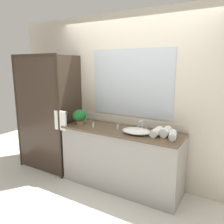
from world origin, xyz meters
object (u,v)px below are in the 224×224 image
object	(u,v)px
potted_plant	(80,116)
amenity_bottle_body_wash	(85,119)
amenity_bottle_shampoo	(118,126)
rolled_towel_far_edge	(156,132)
sink_basin	(136,131)
faucet	(142,127)
rolled_towel_near_edge	(173,135)
rolled_towel_middle	(166,132)
amenity_bottle_conditioner	(93,125)

from	to	relation	value
potted_plant	amenity_bottle_body_wash	size ratio (longest dim) A/B	2.48
amenity_bottle_shampoo	rolled_towel_far_edge	bearing A→B (deg)	-1.93
amenity_bottle_body_wash	sink_basin	bearing A→B (deg)	-10.72
amenity_bottle_shampoo	faucet	bearing A→B (deg)	19.14
sink_basin	rolled_towel_far_edge	bearing A→B (deg)	8.39
faucet	rolled_towel_far_edge	world-z (taller)	faucet
rolled_towel_near_edge	sink_basin	bearing A→B (deg)	-176.49
potted_plant	rolled_towel_near_edge	size ratio (longest dim) A/B	0.98
rolled_towel_middle	potted_plant	bearing A→B (deg)	-176.40
amenity_bottle_body_wash	potted_plant	bearing A→B (deg)	-80.45
rolled_towel_middle	rolled_towel_far_edge	distance (m)	0.12
potted_plant	amenity_bottle_body_wash	world-z (taller)	potted_plant
potted_plant	amenity_bottle_conditioner	distance (m)	0.32
potted_plant	rolled_towel_far_edge	bearing A→B (deg)	1.59
amenity_bottle_conditioner	amenity_bottle_body_wash	distance (m)	0.42
sink_basin	faucet	world-z (taller)	faucet
amenity_bottle_shampoo	rolled_towel_middle	distance (m)	0.71
sink_basin	amenity_bottle_body_wash	xyz separation A→B (m)	(-1.03, 0.19, 0.01)
amenity_bottle_shampoo	amenity_bottle_conditioner	size ratio (longest dim) A/B	1.15
faucet	amenity_bottle_body_wash	xyz separation A→B (m)	(-1.03, 0.02, -0.01)
amenity_bottle_conditioner	amenity_bottle_body_wash	bearing A→B (deg)	143.94
rolled_towel_far_edge	rolled_towel_near_edge	bearing A→B (deg)	-2.59
sink_basin	faucet	distance (m)	0.18
amenity_bottle_conditioner	amenity_bottle_body_wash	world-z (taller)	amenity_bottle_body_wash
sink_basin	rolled_towel_near_edge	xyz separation A→B (m)	(0.49, 0.03, 0.01)
rolled_towel_near_edge	potted_plant	bearing A→B (deg)	-179.03
amenity_bottle_conditioner	rolled_towel_far_edge	world-z (taller)	rolled_towel_far_edge
potted_plant	amenity_bottle_body_wash	xyz separation A→B (m)	(-0.03, 0.19, -0.09)
sink_basin	amenity_bottle_shampoo	world-z (taller)	amenity_bottle_shampoo
amenity_bottle_conditioner	rolled_towel_far_edge	bearing A→B (deg)	5.32
amenity_bottle_shampoo	rolled_towel_far_edge	xyz separation A→B (m)	(0.60, -0.02, 0.01)
rolled_towel_middle	rolled_towel_far_edge	xyz separation A→B (m)	(-0.11, -0.05, -0.01)
sink_basin	potted_plant	size ratio (longest dim) A/B	1.77
amenity_bottle_conditioner	rolled_towel_middle	world-z (taller)	rolled_towel_middle
rolled_towel_far_edge	amenity_bottle_conditioner	bearing A→B (deg)	-174.68
sink_basin	rolled_towel_near_edge	bearing A→B (deg)	3.51
amenity_bottle_shampoo	rolled_towel_near_edge	distance (m)	0.82
amenity_bottle_body_wash	amenity_bottle_conditioner	bearing A→B (deg)	-36.06
faucet	rolled_towel_middle	xyz separation A→B (m)	(0.38, -0.08, 0.01)
sink_basin	rolled_towel_far_edge	distance (m)	0.28
rolled_towel_middle	rolled_towel_far_edge	bearing A→B (deg)	-154.87
amenity_bottle_body_wash	rolled_towel_near_edge	world-z (taller)	same
faucet	amenity_bottle_conditioner	size ratio (longest dim) A/B	2.14
potted_plant	amenity_bottle_body_wash	distance (m)	0.21
amenity_bottle_shampoo	amenity_bottle_conditioner	xyz separation A→B (m)	(-0.36, -0.11, -0.01)
amenity_bottle_body_wash	rolled_towel_near_edge	distance (m)	1.53
sink_basin	amenity_bottle_body_wash	distance (m)	1.05
rolled_towel_near_edge	rolled_towel_far_edge	xyz separation A→B (m)	(-0.22, 0.01, 0.01)
faucet	amenity_bottle_conditioner	world-z (taller)	faucet
amenity_bottle_conditioner	rolled_towel_near_edge	size ratio (longest dim) A/B	0.33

